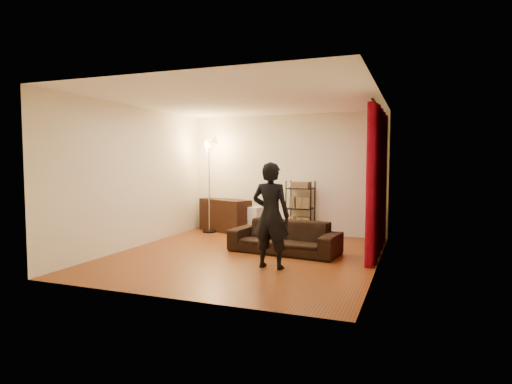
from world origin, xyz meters
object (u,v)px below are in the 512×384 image
at_px(person, 271,215).
at_px(storage_boxes, 255,220).
at_px(floor_lamp, 209,185).
at_px(media_cabinet, 225,215).
at_px(wire_shelf, 300,208).
at_px(sofa, 284,237).

distance_m(person, storage_boxes, 3.17).
bearing_deg(floor_lamp, storage_boxes, 8.92).
relative_size(media_cabinet, wire_shelf, 1.07).
relative_size(media_cabinet, storage_boxes, 2.10).
height_order(sofa, wire_shelf, wire_shelf).
bearing_deg(media_cabinet, sofa, -19.37).
xyz_separation_m(person, wire_shelf, (-0.30, 2.93, -0.21)).
distance_m(person, media_cabinet, 3.61).
distance_m(person, floor_lamp, 3.60).
bearing_deg(floor_lamp, media_cabinet, 38.53).
distance_m(sofa, floor_lamp, 2.88).
relative_size(wire_shelf, floor_lamp, 0.56).
distance_m(sofa, media_cabinet, 2.68).
xyz_separation_m(media_cabinet, floor_lamp, (-0.29, -0.23, 0.71)).
xyz_separation_m(media_cabinet, storage_boxes, (0.79, -0.06, -0.07)).
bearing_deg(sofa, media_cabinet, 145.33).
distance_m(media_cabinet, wire_shelf, 1.83).
height_order(storage_boxes, floor_lamp, floor_lamp).
bearing_deg(person, storage_boxes, -62.53).
relative_size(sofa, wire_shelf, 1.61).
relative_size(sofa, person, 1.20).
bearing_deg(floor_lamp, sofa, -34.01).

